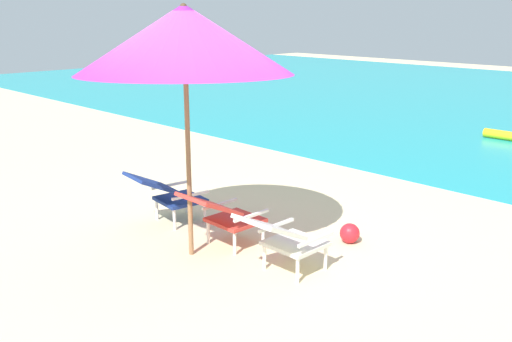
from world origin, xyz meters
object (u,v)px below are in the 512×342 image
object	(u,v)px
lounge_chair_left	(167,192)
lounge_chair_right	(283,236)
beach_umbrella_center	(185,40)
beach_ball	(350,233)
lounge_chair_center	(223,213)

from	to	relation	value
lounge_chair_left	lounge_chair_right	world-z (taller)	same
beach_umbrella_center	beach_ball	distance (m)	2.75
lounge_chair_left	lounge_chair_right	distance (m)	1.93
lounge_chair_center	beach_umbrella_center	size ratio (longest dim) A/B	0.29
beach_umbrella_center	beach_ball	bearing A→B (deg)	55.72
lounge_chair_left	lounge_chair_center	size ratio (longest dim) A/B	1.06
lounge_chair_left	beach_ball	distance (m)	2.21
lounge_chair_left	beach_ball	size ratio (longest dim) A/B	4.21
lounge_chair_right	lounge_chair_left	bearing A→B (deg)	178.87
lounge_chair_center	beach_umbrella_center	world-z (taller)	beach_umbrella_center
lounge_chair_center	lounge_chair_right	bearing A→B (deg)	-1.82
lounge_chair_left	beach_umbrella_center	xyz separation A→B (m)	(0.90, -0.36, 1.82)
lounge_chair_right	beach_umbrella_center	size ratio (longest dim) A/B	0.29
lounge_chair_left	lounge_chair_center	xyz separation A→B (m)	(1.02, -0.01, 0.00)
lounge_chair_left	lounge_chair_right	bearing A→B (deg)	-1.13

